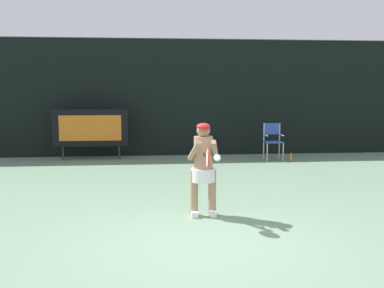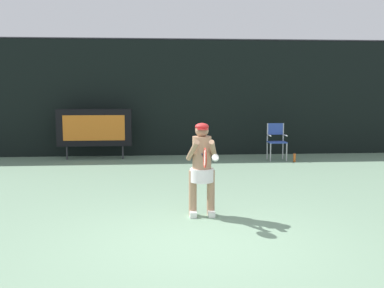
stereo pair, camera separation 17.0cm
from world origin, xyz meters
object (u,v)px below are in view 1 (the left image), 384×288
object	(u,v)px
umpire_chair	(273,139)
tennis_player	(203,165)
tennis_racket	(207,158)
scoreboard	(91,128)
water_bottle	(291,157)

from	to	relation	value
umpire_chair	tennis_player	world-z (taller)	tennis_player
tennis_player	tennis_racket	world-z (taller)	tennis_player
scoreboard	water_bottle	bearing A→B (deg)	-9.35
water_bottle	tennis_player	size ratio (longest dim) A/B	0.17
umpire_chair	tennis_racket	distance (m)	7.00
scoreboard	umpire_chair	world-z (taller)	scoreboard
tennis_racket	scoreboard	bearing A→B (deg)	104.53
scoreboard	tennis_player	world-z (taller)	tennis_player
scoreboard	water_bottle	size ratio (longest dim) A/B	8.30
umpire_chair	water_bottle	xyz separation A→B (m)	(0.43, -0.42, -0.50)
umpire_chair	tennis_racket	world-z (taller)	tennis_racket
water_bottle	tennis_racket	bearing A→B (deg)	-118.54
water_bottle	tennis_player	xyz separation A→B (m)	(-3.24, -5.41, 0.73)
water_bottle	tennis_player	bearing A→B (deg)	-120.89
water_bottle	tennis_racket	xyz separation A→B (m)	(-3.25, -5.98, 0.93)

